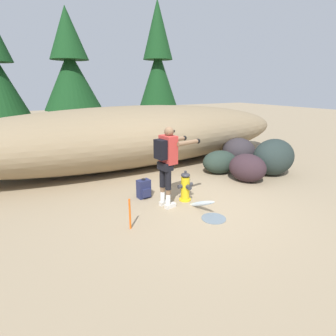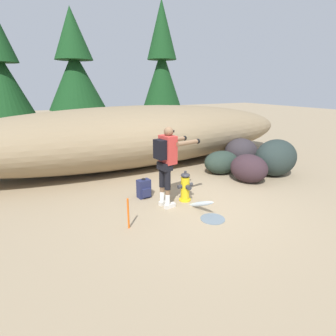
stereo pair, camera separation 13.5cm
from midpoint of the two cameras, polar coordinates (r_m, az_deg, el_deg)
name	(u,v)px [view 1 (the left image)]	position (r m, az deg, el deg)	size (l,w,h in m)	color
ground_plane	(197,207)	(6.13, 5.56, -8.08)	(56.00, 56.00, 0.04)	#998466
dirt_embankment	(132,136)	(9.02, -8.10, 6.63)	(12.27, 3.20, 1.95)	#897556
fire_hydrant	(185,187)	(6.26, 3.05, -4.03)	(0.38, 0.33, 0.72)	gold
hydrant_water_jet	(203,207)	(5.81, 6.77, -8.10)	(0.49, 1.18, 0.52)	silver
utility_worker	(168,157)	(5.71, -0.68, 2.29)	(1.02, 0.62, 1.76)	beige
spare_backpack	(144,189)	(6.48, -5.70, -4.41)	(0.32, 0.31, 0.47)	#23284C
boulder_large	(239,151)	(9.46, 14.23, 3.45)	(1.07, 1.10, 0.89)	#302B2F
boulder_mid	(220,162)	(8.35, 10.37, 1.26)	(1.07, 0.80, 0.70)	#25332B
boulder_small	(273,157)	(8.59, 20.88, 2.16)	(1.29, 1.04, 1.08)	#25312E
boulder_outlier	(247,168)	(7.77, 15.87, 0.02)	(1.03, 0.80, 0.78)	#332328
pine_tree_left	(70,69)	(15.00, -20.09, 19.03)	(2.83, 2.83, 6.15)	#47331E
pine_tree_center	(158,69)	(15.09, -2.40, 20.00)	(2.34, 2.34, 6.68)	#47331E
survey_stake	(130,214)	(5.12, -8.78, -9.54)	(0.04, 0.04, 0.60)	#E55914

